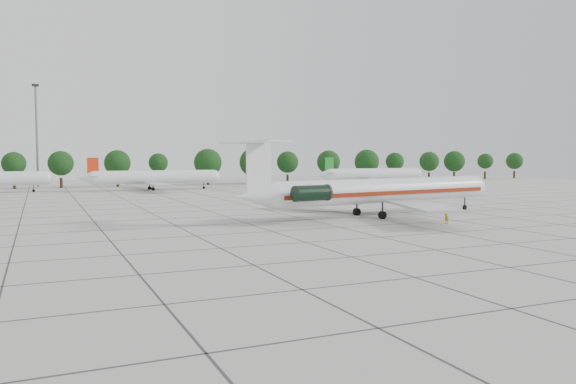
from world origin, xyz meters
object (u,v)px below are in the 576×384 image
object	(u,v)px
ground_crew	(446,216)
bg_airliner_d	(374,174)
main_airliner	(373,191)
floodlight_mast	(37,130)
bg_airliner_c	(155,177)

from	to	relation	value
ground_crew	bg_airliner_d	size ratio (longest dim) A/B	0.07
main_airliner	bg_airliner_d	size ratio (longest dim) A/B	1.43
ground_crew	floodlight_mast	size ratio (longest dim) A/B	0.07
floodlight_mast	main_airliner	bearing A→B (deg)	-67.08
main_airliner	floodlight_mast	distance (m)	100.87
main_airliner	bg_airliner_d	xyz separation A→B (m)	(42.09, 65.48, -0.44)
main_airliner	bg_airliner_c	bearing A→B (deg)	93.88
ground_crew	bg_airliner_c	world-z (taller)	bg_airliner_c
bg_airliner_c	main_airliner	bearing A→B (deg)	-77.60
main_airliner	ground_crew	bearing A→B (deg)	-77.52
main_airliner	bg_airliner_c	size ratio (longest dim) A/B	1.43
main_airliner	ground_crew	distance (m)	10.65
bg_airliner_c	bg_airliner_d	world-z (taller)	same
bg_airliner_c	floodlight_mast	world-z (taller)	floodlight_mast
main_airliner	bg_airliner_c	world-z (taller)	main_airliner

